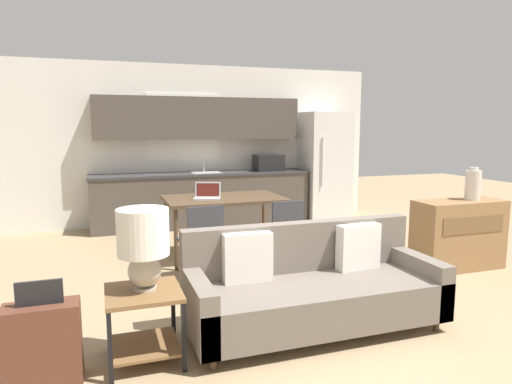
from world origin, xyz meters
name	(u,v)px	position (x,y,z in m)	size (l,w,h in m)	color
ground_plane	(315,330)	(0.00, 0.00, 0.00)	(20.00, 20.00, 0.00)	#9E8460
wall_back	(197,145)	(0.00, 4.63, 1.35)	(6.40, 0.07, 2.70)	silver
kitchen_counter	(203,176)	(0.02, 4.33, 0.84)	(3.65, 0.65, 2.15)	#4C443D
refrigerator	(325,165)	(2.27, 4.24, 0.96)	(0.80, 0.72, 1.92)	white
dining_table	(224,202)	(-0.14, 2.36, 0.71)	(1.49, 0.92, 0.77)	brown
couch	(311,288)	(0.00, 0.08, 0.34)	(2.08, 0.80, 0.85)	#3D2D1E
side_table	(144,313)	(-1.37, -0.05, 0.36)	(0.52, 0.52, 0.52)	brown
table_lamp	(143,241)	(-1.36, -0.03, 0.87)	(0.36, 0.36, 0.58)	#B2A893
credenza	(458,234)	(2.34, 0.98, 0.41)	(1.06, 0.45, 0.81)	olive
vase	(473,185)	(2.51, 0.98, 0.99)	(0.17, 0.17, 0.39)	beige
dining_chair_near_right	(283,231)	(0.35, 1.56, 0.47)	(0.46, 0.46, 0.84)	#38383D
dining_chair_near_left	(202,238)	(-0.61, 1.54, 0.47)	(0.47, 0.47, 0.84)	#38383D
laptop	(207,195)	(-0.36, 2.34, 0.82)	(0.39, 0.35, 0.20)	#B7BABC
suitcase	(43,343)	(-2.02, -0.13, 0.28)	(0.47, 0.22, 0.70)	brown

